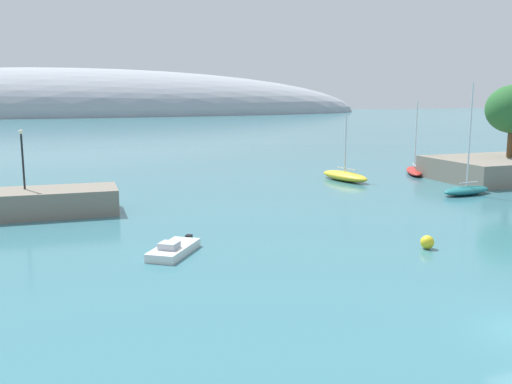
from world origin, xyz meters
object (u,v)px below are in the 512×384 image
Objects in this scene: sailboat_red_outer_mooring at (414,170)px; harbor_lamp_post at (22,153)px; mooring_buoy_yellow at (427,242)px; motorboat_white_foreground at (174,249)px; sailboat_teal_mid_mooring at (466,189)px; sailboat_yellow_near_shore at (345,176)px.

sailboat_red_outer_mooring is 44.86m from harbor_lamp_post.
motorboat_white_foreground is at bearing 164.39° from mooring_buoy_yellow.
mooring_buoy_yellow is at bearing 35.39° from sailboat_teal_mid_mooring.
harbor_lamp_post is at bearing -114.76° from motorboat_white_foreground.
sailboat_yellow_near_shore is 10.78m from sailboat_red_outer_mooring.
sailboat_red_outer_mooring is (3.94, 13.93, -0.11)m from sailboat_teal_mid_mooring.
sailboat_teal_mid_mooring is 2.22× the size of harbor_lamp_post.
mooring_buoy_yellow is (-8.97, -27.00, -0.14)m from sailboat_yellow_near_shore.
sailboat_teal_mid_mooring reaches higher than mooring_buoy_yellow.
harbor_lamp_post is (-39.75, 4.81, 4.44)m from sailboat_teal_mid_mooring.
sailboat_teal_mid_mooring is at bearing 13.59° from sailboat_red_outer_mooring.
sailboat_teal_mid_mooring is 32.73m from motorboat_white_foreground.
sailboat_teal_mid_mooring is at bearing 43.73° from mooring_buoy_yellow.
sailboat_red_outer_mooring is 1.91× the size of motorboat_white_foreground.
harbor_lamp_post is (-24.11, 19.77, 4.55)m from mooring_buoy_yellow.
sailboat_yellow_near_shore is at bearing 168.73° from motorboat_white_foreground.
sailboat_yellow_near_shore is 8.76× the size of mooring_buoy_yellow.
sailboat_yellow_near_shore is 0.86× the size of sailboat_red_outer_mooring.
sailboat_teal_mid_mooring is at bearing -161.38° from sailboat_yellow_near_shore.
sailboat_red_outer_mooring is at bearing 11.79° from harbor_lamp_post.
motorboat_white_foreground is at bearing 10.73° from sailboat_teal_mid_mooring.
sailboat_teal_mid_mooring is (6.67, -12.04, -0.02)m from sailboat_yellow_near_shore.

